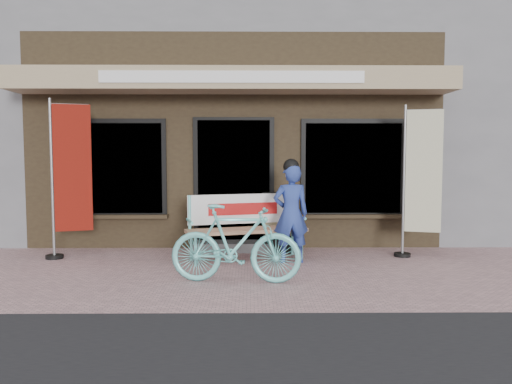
{
  "coord_description": "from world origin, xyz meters",
  "views": [
    {
      "loc": [
        0.29,
        -6.37,
        1.59
      ],
      "look_at": [
        0.36,
        0.7,
        1.05
      ],
      "focal_mm": 35.0,
      "sensor_mm": 36.0,
      "label": 1
    }
  ],
  "objects_px": {
    "bench": "(245,221)",
    "bicycle": "(236,244)",
    "person": "(291,212)",
    "menu_stand": "(278,222)",
    "nobori_cream": "(420,179)",
    "nobori_red": "(69,176)"
  },
  "relations": [
    {
      "from": "menu_stand",
      "to": "bench",
      "type": "bearing_deg",
      "value": -130.06
    },
    {
      "from": "person",
      "to": "nobori_red",
      "type": "relative_size",
      "value": 0.63
    },
    {
      "from": "bicycle",
      "to": "nobori_red",
      "type": "relative_size",
      "value": 0.67
    },
    {
      "from": "nobori_red",
      "to": "menu_stand",
      "type": "distance_m",
      "value": 3.3
    },
    {
      "from": "nobori_cream",
      "to": "menu_stand",
      "type": "bearing_deg",
      "value": -173.86
    },
    {
      "from": "nobori_cream",
      "to": "bicycle",
      "type": "bearing_deg",
      "value": -136.35
    },
    {
      "from": "person",
      "to": "bench",
      "type": "bearing_deg",
      "value": 152.94
    },
    {
      "from": "bicycle",
      "to": "nobori_red",
      "type": "xyz_separation_m",
      "value": [
        -2.58,
        1.52,
        0.76
      ]
    },
    {
      "from": "bench",
      "to": "bicycle",
      "type": "distance_m",
      "value": 1.41
    },
    {
      "from": "nobori_cream",
      "to": "menu_stand",
      "type": "distance_m",
      "value": 2.28
    },
    {
      "from": "bench",
      "to": "nobori_red",
      "type": "bearing_deg",
      "value": 161.84
    },
    {
      "from": "bicycle",
      "to": "menu_stand",
      "type": "distance_m",
      "value": 1.94
    },
    {
      "from": "person",
      "to": "bicycle",
      "type": "relative_size",
      "value": 0.94
    },
    {
      "from": "nobori_cream",
      "to": "menu_stand",
      "type": "height_order",
      "value": "nobori_cream"
    },
    {
      "from": "bench",
      "to": "person",
      "type": "distance_m",
      "value": 0.74
    },
    {
      "from": "bench",
      "to": "bicycle",
      "type": "relative_size",
      "value": 1.15
    },
    {
      "from": "bench",
      "to": "nobori_cream",
      "type": "distance_m",
      "value": 2.75
    },
    {
      "from": "bench",
      "to": "menu_stand",
      "type": "distance_m",
      "value": 0.69
    },
    {
      "from": "bicycle",
      "to": "nobori_red",
      "type": "height_order",
      "value": "nobori_red"
    },
    {
      "from": "nobori_red",
      "to": "nobori_cream",
      "type": "distance_m",
      "value": 5.35
    },
    {
      "from": "bicycle",
      "to": "nobori_cream",
      "type": "relative_size",
      "value": 0.69
    },
    {
      "from": "menu_stand",
      "to": "nobori_red",
      "type": "bearing_deg",
      "value": -163.93
    }
  ]
}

